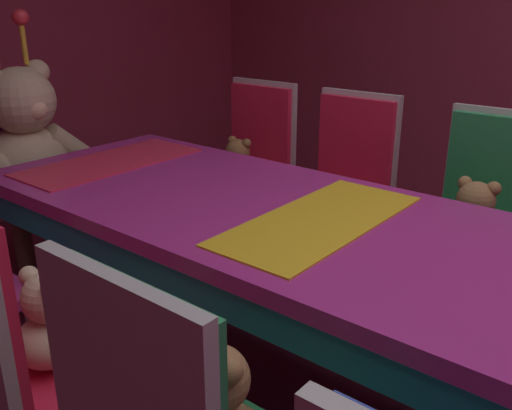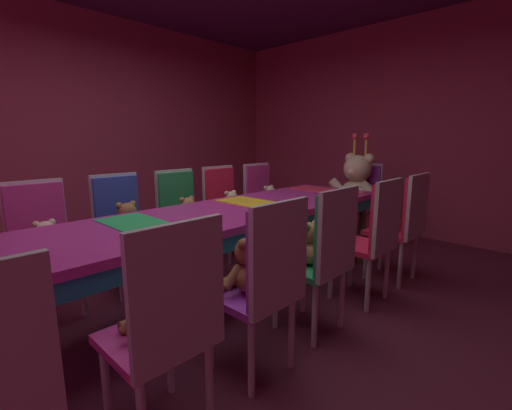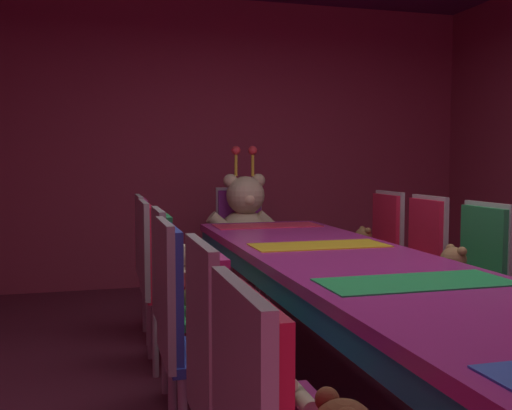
% 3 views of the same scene
% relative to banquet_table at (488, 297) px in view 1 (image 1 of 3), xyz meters
% --- Properties ---
extents(banquet_table, '(0.90, 3.68, 0.75)m').
position_rel_banquet_table_xyz_m(banquet_table, '(0.00, 0.00, 0.00)').
color(banquet_table, '#B22D8C').
rests_on(banquet_table, ground_plane).
extents(chair_left_4, '(0.42, 0.41, 0.98)m').
position_rel_banquet_table_xyz_m(chair_left_4, '(-0.87, 0.88, -0.06)').
color(chair_left_4, red).
rests_on(chair_left_4, ground_plane).
extents(teddy_left_4, '(0.23, 0.29, 0.28)m').
position_rel_banquet_table_xyz_m(teddy_left_4, '(-0.72, 0.88, -0.08)').
color(teddy_left_4, beige).
rests_on(teddy_left_4, chair_left_4).
extents(chair_right_3, '(0.42, 0.41, 0.98)m').
position_rel_banquet_table_xyz_m(chair_right_3, '(0.84, 0.27, -0.06)').
color(chair_right_3, '#268C4C').
rests_on(chair_right_3, ground_plane).
extents(teddy_right_3, '(0.24, 0.31, 0.29)m').
position_rel_banquet_table_xyz_m(teddy_right_3, '(0.69, 0.27, -0.08)').
color(teddy_right_3, '#9E7247').
rests_on(teddy_right_3, chair_right_3).
extents(chair_right_4, '(0.42, 0.41, 0.98)m').
position_rel_banquet_table_xyz_m(chair_right_4, '(0.87, 0.92, -0.06)').
color(chair_right_4, red).
rests_on(chair_right_4, ground_plane).
extents(chair_right_5, '(0.42, 0.41, 0.98)m').
position_rel_banquet_table_xyz_m(chair_right_5, '(0.88, 1.50, -0.06)').
color(chair_right_5, red).
rests_on(chair_right_5, ground_plane).
extents(teddy_right_5, '(0.21, 0.27, 0.26)m').
position_rel_banquet_table_xyz_m(teddy_right_5, '(0.73, 1.50, -0.09)').
color(teddy_right_5, olive).
rests_on(teddy_right_5, chair_right_5).
extents(throne_chair, '(0.41, 0.42, 0.98)m').
position_rel_banquet_table_xyz_m(throne_chair, '(0.00, 2.39, -0.06)').
color(throne_chair, purple).
rests_on(throne_chair, ground_plane).
extents(king_teddy_bear, '(0.69, 0.53, 0.88)m').
position_rel_banquet_table_xyz_m(king_teddy_bear, '(0.00, 2.22, 0.08)').
color(king_teddy_bear, beige).
rests_on(king_teddy_bear, throne_chair).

